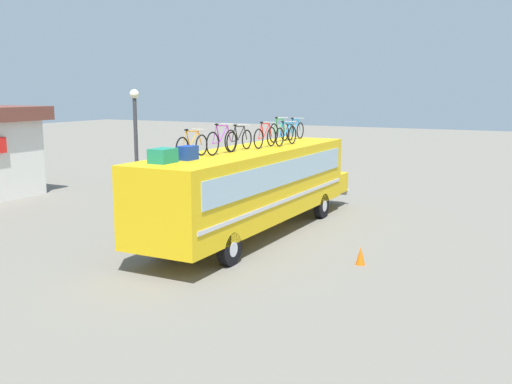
# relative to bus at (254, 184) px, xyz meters

# --- Properties ---
(ground_plane) EXTENTS (120.00, 120.00, 0.00)m
(ground_plane) POSITION_rel_bus_xyz_m (-0.22, -0.00, -1.77)
(ground_plane) COLOR slate
(bus) EXTENTS (12.48, 2.60, 3.00)m
(bus) POSITION_rel_bus_xyz_m (0.00, 0.00, 0.00)
(bus) COLOR yellow
(bus) RESTS_ON ground
(luggage_bag_1) EXTENTS (0.72, 0.55, 0.40)m
(luggage_bag_1) POSITION_rel_bus_xyz_m (-4.67, 0.38, 1.43)
(luggage_bag_1) COLOR #1E7F66
(luggage_bag_1) RESTS_ON bus
(luggage_bag_2) EXTENTS (0.56, 0.40, 0.41)m
(luggage_bag_2) POSITION_rel_bus_xyz_m (-3.76, 0.18, 1.43)
(luggage_bag_2) COLOR #193899
(luggage_bag_2) RESTS_ON bus
(rooftop_bicycle_1) EXTENTS (1.68, 0.44, 0.87)m
(rooftop_bicycle_1) POSITION_rel_bus_xyz_m (-3.14, 0.44, 1.59)
(rooftop_bicycle_1) COLOR black
(rooftop_bicycle_1) RESTS_ON bus
(rooftop_bicycle_2) EXTENTS (1.83, 0.44, 0.98)m
(rooftop_bicycle_2) POSITION_rel_bus_xyz_m (-1.94, 0.13, 1.63)
(rooftop_bicycle_2) COLOR black
(rooftop_bicycle_2) RESTS_ON bus
(rooftop_bicycle_3) EXTENTS (1.69, 0.44, 0.88)m
(rooftop_bicycle_3) POSITION_rel_bus_xyz_m (-0.75, 0.16, 1.60)
(rooftop_bicycle_3) COLOR black
(rooftop_bicycle_3) RESTS_ON bus
(rooftop_bicycle_4) EXTENTS (1.70, 0.44, 0.92)m
(rooftop_bicycle_4) POSITION_rel_bus_xyz_m (0.55, -0.14, 1.61)
(rooftop_bicycle_4) COLOR black
(rooftop_bicycle_4) RESTS_ON bus
(rooftop_bicycle_5) EXTENTS (1.77, 0.44, 0.90)m
(rooftop_bicycle_5) POSITION_rel_bus_xyz_m (1.68, -0.43, 1.60)
(rooftop_bicycle_5) COLOR black
(rooftop_bicycle_5) RESTS_ON bus
(rooftop_bicycle_6) EXTENTS (1.73, 0.44, 0.97)m
(rooftop_bicycle_6) POSITION_rel_bus_xyz_m (2.94, 0.44, 1.63)
(rooftop_bicycle_6) COLOR black
(rooftop_bicycle_6) RESTS_ON bus
(rooftop_bicycle_7) EXTENTS (1.70, 0.44, 0.90)m
(rooftop_bicycle_7) POSITION_rel_bus_xyz_m (4.11, 0.29, 1.60)
(rooftop_bicycle_7) COLOR black
(rooftop_bicycle_7) RESTS_ON bus
(traffic_cone) EXTENTS (0.28, 0.28, 0.53)m
(traffic_cone) POSITION_rel_bus_xyz_m (-1.84, -4.45, -1.50)
(traffic_cone) COLOR orange
(traffic_cone) RESTS_ON ground
(street_lamp) EXTENTS (0.33, 0.33, 5.01)m
(street_lamp) POSITION_rel_bus_xyz_m (-0.83, 4.44, 1.32)
(street_lamp) COLOR #38383D
(street_lamp) RESTS_ON ground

